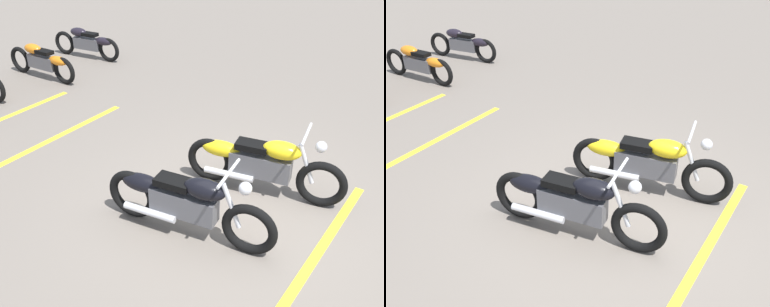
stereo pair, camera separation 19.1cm
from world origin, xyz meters
The scene contains 7 objects.
ground_plane centered at (0.00, 0.00, 0.00)m, with size 60.00×60.00×0.00m, color slate.
motorcycle_bright_foreground centered at (0.04, -0.64, 0.46)m, with size 2.17×0.86×1.04m.
motorcycle_dark_foreground centered at (0.28, 0.68, 0.46)m, with size 2.19×0.80×1.04m.
motorcycle_row_far_left centered at (6.38, -2.78, 0.40)m, with size 1.89×0.57×0.73m.
motorcycle_row_left centered at (6.03, -1.26, 0.41)m, with size 1.97×0.41×0.74m.
parking_stripe_near centered at (-1.18, -0.02, 0.00)m, with size 3.20×0.12×0.01m, color yellow.
parking_stripe_mid centered at (3.52, 0.33, 0.00)m, with size 3.20×0.12×0.01m, color yellow.
Camera 2 is at (-2.39, 4.00, 3.67)m, focal length 41.73 mm.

